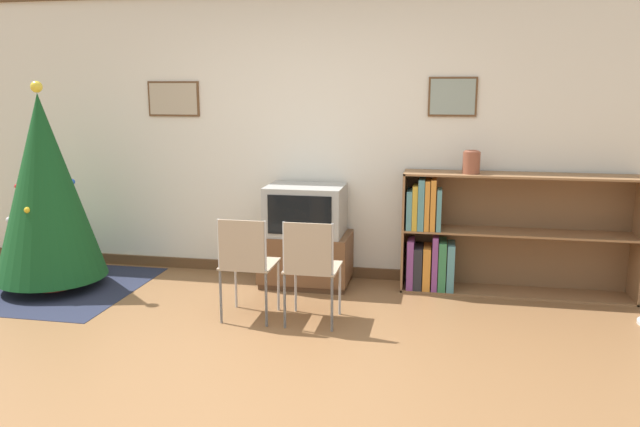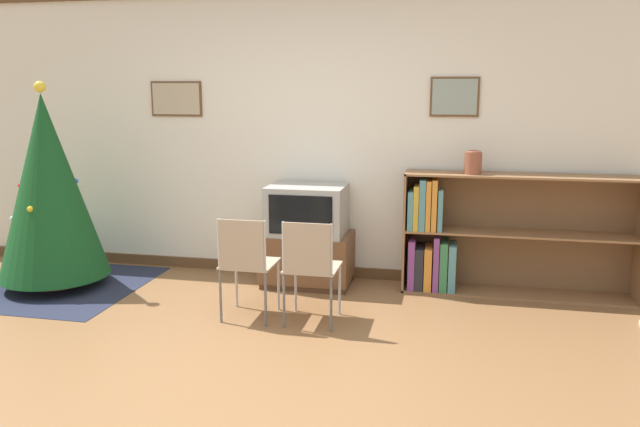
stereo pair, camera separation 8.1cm
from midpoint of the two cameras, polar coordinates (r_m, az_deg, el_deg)
The scene contains 10 objects.
ground_plane at distance 4.08m, azimuth -8.06°, elevation -14.55°, with size 24.00×24.00×0.00m, color brown.
wall_back at distance 5.86m, azimuth -1.22°, elevation 7.24°, with size 8.61×0.11×2.70m.
area_rug at distance 6.19m, azimuth -23.47°, elevation -6.20°, with size 1.52×1.51×0.01m.
christmas_tree at distance 6.00m, azimuth -24.17°, elevation 2.14°, with size 0.95×0.95×1.83m.
tv_console at distance 5.73m, azimuth -1.70°, elevation -4.15°, with size 0.81×0.53×0.48m.
television at distance 5.62m, azimuth -1.73°, elevation 0.34°, with size 0.69×0.52×0.44m.
folding_chair_left at distance 4.82m, azimuth -7.24°, elevation -4.41°, with size 0.40×0.40×0.82m.
folding_chair_right at distance 4.69m, azimuth -1.36°, elevation -4.77°, with size 0.40×0.40×0.82m.
bookshelf at distance 5.65m, azimuth 13.48°, elevation -2.13°, with size 1.97×0.36×1.06m.
vase at distance 5.48m, azimuth 13.27°, elevation 4.63°, with size 0.15×0.15×0.20m.
Camera 1 is at (1.20, -3.47, 1.78)m, focal length 35.00 mm.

